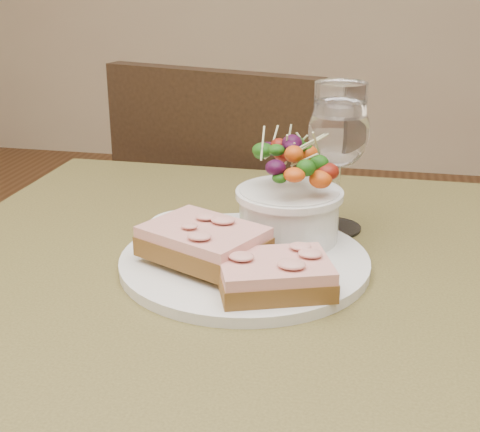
% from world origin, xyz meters
% --- Properties ---
extents(cafe_table, '(0.80, 0.80, 0.75)m').
position_xyz_m(cafe_table, '(0.00, 0.00, 0.65)').
color(cafe_table, '#443D1D').
rests_on(cafe_table, ground).
extents(chair_far, '(0.52, 0.52, 0.90)m').
position_xyz_m(chair_far, '(-0.12, 0.65, 0.29)').
color(chair_far, black).
rests_on(chair_far, ground).
extents(dinner_plate, '(0.28, 0.28, 0.01)m').
position_xyz_m(dinner_plate, '(-0.01, 0.02, 0.76)').
color(dinner_plate, silver).
rests_on(dinner_plate, cafe_table).
extents(sandwich_front, '(0.13, 0.12, 0.03)m').
position_xyz_m(sandwich_front, '(0.03, -0.05, 0.78)').
color(sandwich_front, '#432312').
rests_on(sandwich_front, dinner_plate).
extents(sandwich_back, '(0.15, 0.14, 0.03)m').
position_xyz_m(sandwich_back, '(-0.05, -0.00, 0.79)').
color(sandwich_back, '#432312').
rests_on(sandwich_back, dinner_plate).
extents(ramekin, '(0.07, 0.07, 0.04)m').
position_xyz_m(ramekin, '(-0.08, 0.03, 0.78)').
color(ramekin, white).
rests_on(ramekin, dinner_plate).
extents(salad_bowl, '(0.12, 0.12, 0.13)m').
position_xyz_m(salad_bowl, '(0.03, 0.09, 0.82)').
color(salad_bowl, silver).
rests_on(salad_bowl, dinner_plate).
extents(garnish, '(0.05, 0.04, 0.02)m').
position_xyz_m(garnish, '(-0.08, 0.11, 0.77)').
color(garnish, '#13380A').
rests_on(garnish, dinner_plate).
extents(wine_glass, '(0.08, 0.08, 0.18)m').
position_xyz_m(wine_glass, '(0.08, 0.16, 0.87)').
color(wine_glass, white).
rests_on(wine_glass, cafe_table).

